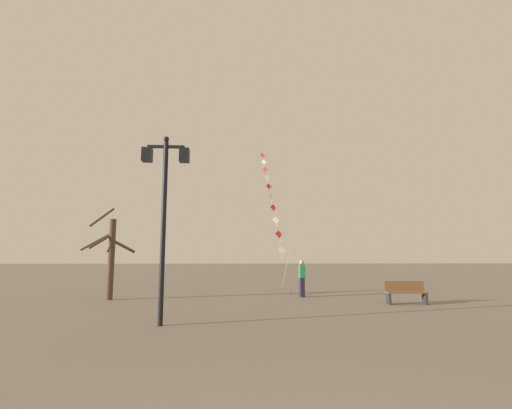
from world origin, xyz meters
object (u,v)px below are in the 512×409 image
object	(u,v)px
kite_flyer	(302,277)
bare_tree	(110,255)
twin_lantern_lamp_post	(165,193)
park_bench	(406,293)
kite_train	(271,197)

from	to	relation	value
kite_flyer	bare_tree	size ratio (longest dim) A/B	0.42
twin_lantern_lamp_post	park_bench	distance (m)	10.31
bare_tree	park_bench	world-z (taller)	bare_tree
kite_flyer	bare_tree	bearing A→B (deg)	91.89
kite_flyer	bare_tree	distance (m)	8.76
bare_tree	kite_flyer	bearing A→B (deg)	4.67
park_bench	kite_flyer	bearing A→B (deg)	144.55
kite_train	kite_flyer	size ratio (longest dim) A/B	9.14
kite_train	park_bench	distance (m)	14.41
twin_lantern_lamp_post	park_bench	size ratio (longest dim) A/B	3.30
bare_tree	park_bench	bearing A→B (deg)	-10.00
twin_lantern_lamp_post	kite_flyer	size ratio (longest dim) A/B	3.13
twin_lantern_lamp_post	bare_tree	size ratio (longest dim) A/B	1.32
twin_lantern_lamp_post	kite_train	distance (m)	17.56
twin_lantern_lamp_post	bare_tree	xyz separation A→B (m)	(-3.49, 6.41, -1.74)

